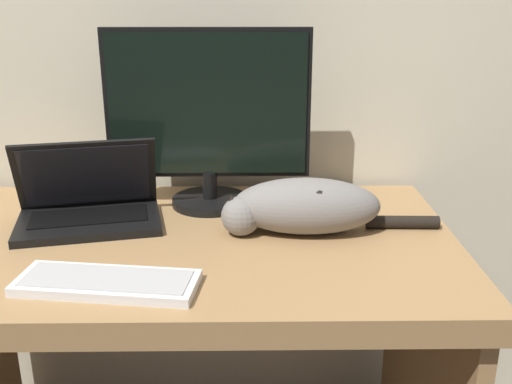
# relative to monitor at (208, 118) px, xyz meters

# --- Properties ---
(wall_back) EXTENTS (6.40, 0.06, 2.60)m
(wall_back) POSITION_rel_monitor_xyz_m (-0.05, 0.21, 0.29)
(wall_back) COLOR beige
(wall_back) RESTS_ON ground_plane
(desk) EXTENTS (1.31, 0.77, 0.77)m
(desk) POSITION_rel_monitor_xyz_m (-0.05, -0.23, -0.42)
(desk) COLOR #A37A4C
(desk) RESTS_ON ground_plane
(monitor) EXTENTS (0.54, 0.21, 0.47)m
(monitor) POSITION_rel_monitor_xyz_m (0.00, 0.00, 0.00)
(monitor) COLOR black
(monitor) RESTS_ON desk
(laptop) EXTENTS (0.39, 0.29, 0.22)m
(laptop) POSITION_rel_monitor_xyz_m (-0.30, -0.14, -0.20)
(laptop) COLOR black
(laptop) RESTS_ON desk
(external_keyboard) EXTENTS (0.38, 0.18, 0.02)m
(external_keyboard) POSITION_rel_monitor_xyz_m (-0.18, -0.48, -0.23)
(external_keyboard) COLOR white
(external_keyboard) RESTS_ON desk
(cat) EXTENTS (0.54, 0.17, 0.14)m
(cat) POSITION_rel_monitor_xyz_m (0.24, -0.20, -0.17)
(cat) COLOR gray
(cat) RESTS_ON desk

